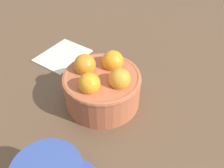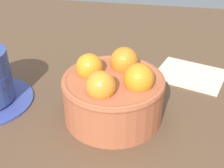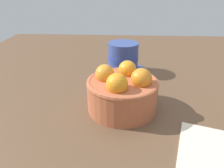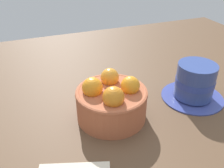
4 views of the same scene
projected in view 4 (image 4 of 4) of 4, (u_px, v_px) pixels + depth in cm
name	position (u px, v px, depth cm)	size (l,w,h in cm)	color
ground_plane	(112.00, 125.00, 51.59)	(128.88, 104.05, 4.28)	brown
terracotta_bowl	(111.00, 100.00, 48.40)	(13.95, 13.95, 9.15)	#AD5938
coffee_cup	(194.00, 82.00, 54.75)	(13.77, 13.77, 8.34)	#394694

